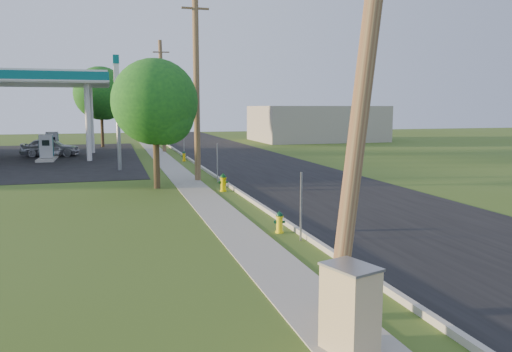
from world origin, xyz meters
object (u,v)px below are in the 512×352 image
(hydrant_near, at_px, (279,222))
(hydrant_far, at_px, (184,156))
(car_silver, at_px, (50,147))
(utility_pole_near, at_px, (367,50))
(utility_pole_far, at_px, (162,96))
(hydrant_mid, at_px, (223,183))
(price_pylon, at_px, (117,80))
(tree_verge, at_px, (157,105))
(utility_pole_mid, at_px, (196,86))
(tree_lot, at_px, (102,95))
(fuel_pump_se, at_px, (53,147))
(fuel_pump_ne, at_px, (47,151))
(utility_cabinet, at_px, (350,309))

(hydrant_near, relative_size, hydrant_far, 0.93)
(hydrant_near, distance_m, car_silver, 29.53)
(utility_pole_near, xyz_separation_m, hydrant_near, (0.56, 6.24, -4.47))
(utility_pole_far, height_order, hydrant_mid, utility_pole_far)
(utility_pole_far, distance_m, hydrant_near, 30.10)
(price_pylon, relative_size, tree_verge, 1.12)
(utility_pole_near, distance_m, utility_pole_mid, 18.00)
(utility_pole_near, bearing_deg, tree_lot, 96.75)
(fuel_pump_se, xyz_separation_m, car_silver, (-0.09, -0.81, 0.01))
(hydrant_mid, xyz_separation_m, car_silver, (-9.54, 19.96, 0.33))
(hydrant_near, xyz_separation_m, hydrant_mid, (-0.01, 7.98, 0.08))
(utility_pole_mid, distance_m, fuel_pump_ne, 16.31)
(utility_pole_near, height_order, hydrant_mid, utility_pole_near)
(price_pylon, xyz_separation_m, hydrant_near, (4.46, -17.26, -5.10))
(car_silver, bearing_deg, price_pylon, -147.59)
(hydrant_mid, bearing_deg, car_silver, 115.53)
(utility_pole_far, bearing_deg, fuel_pump_se, -173.59)
(utility_pole_far, relative_size, price_pylon, 1.39)
(fuel_pump_ne, relative_size, utility_cabinet, 2.26)
(fuel_pump_se, bearing_deg, tree_verge, -70.68)
(utility_pole_near, relative_size, car_silver, 2.20)
(utility_pole_near, distance_m, fuel_pump_se, 36.34)
(price_pylon, distance_m, car_silver, 12.74)
(tree_lot, distance_m, hydrant_mid, 29.52)
(price_pylon, distance_m, tree_lot, 19.38)
(utility_pole_far, xyz_separation_m, hydrant_far, (0.63, -8.27, -4.45))
(fuel_pump_se, distance_m, hydrant_near, 30.27)
(utility_pole_near, bearing_deg, tree_verge, 97.89)
(hydrant_far, bearing_deg, car_silver, 146.11)
(hydrant_far, bearing_deg, hydrant_mid, -90.37)
(fuel_pump_se, bearing_deg, utility_pole_near, -75.73)
(utility_pole_mid, bearing_deg, hydrant_far, 86.30)
(utility_pole_far, bearing_deg, hydrant_mid, -88.57)
(hydrant_mid, height_order, utility_cabinet, utility_cabinet)
(utility_pole_near, xyz_separation_m, car_silver, (-8.99, 34.19, -4.07))
(utility_pole_near, bearing_deg, hydrant_near, 84.92)
(price_pylon, height_order, utility_cabinet, price_pylon)
(utility_pole_mid, xyz_separation_m, price_pylon, (-3.90, 5.50, 0.48))
(fuel_pump_se, distance_m, hydrant_mid, 22.82)
(utility_pole_near, relative_size, utility_pole_mid, 0.97)
(utility_pole_near, bearing_deg, fuel_pump_ne, 106.02)
(fuel_pump_ne, xyz_separation_m, tree_verge, (6.69, -15.09, 3.21))
(hydrant_mid, bearing_deg, fuel_pump_se, 114.44)
(tree_lot, bearing_deg, hydrant_far, -69.35)
(utility_pole_far, relative_size, tree_lot, 1.23)
(tree_verge, relative_size, tree_lot, 0.79)
(fuel_pump_se, xyz_separation_m, hydrant_near, (9.46, -28.76, -0.39))
(utility_pole_far, xyz_separation_m, hydrant_near, (0.56, -29.76, -4.47))
(utility_pole_far, xyz_separation_m, hydrant_mid, (0.54, -21.77, -4.40))
(utility_pole_mid, relative_size, fuel_pump_se, 3.06)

